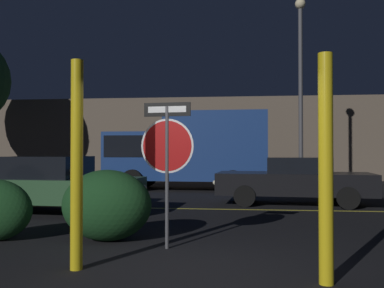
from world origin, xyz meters
The scene contains 11 objects.
ground_plane centered at (0.00, 0.00, 0.00)m, with size 260.00×260.00×0.00m, color black.
road_center_stripe centered at (0.00, 5.92, 0.00)m, with size 42.31×0.12×0.01m, color gold.
stop_sign centered at (-0.57, 1.25, 1.61)m, with size 0.86×0.12×2.32m.
yellow_pole_left centered at (-1.54, -0.07, 1.37)m, with size 0.16×0.16×2.74m, color yellow.
yellow_pole_right centered at (1.57, -0.35, 1.35)m, with size 0.17×0.17×2.69m, color yellow.
hedge_bush_2 centered at (-1.70, 1.72, 0.61)m, with size 1.56×1.14×1.22m, color #19421E.
passing_car_2 centered at (-4.06, 4.82, 0.70)m, with size 4.46×2.28×1.41m.
passing_car_3 centered at (2.18, 7.21, 0.69)m, with size 4.61×2.17×1.36m.
delivery_truck centered at (-1.49, 11.68, 1.62)m, with size 6.47×2.69×3.09m.
street_lamp centered at (2.87, 10.79, 4.34)m, with size 0.39×0.39×7.26m.
building_backdrop centered at (2.35, 19.59, 2.23)m, with size 30.82×4.22×4.47m, color #6B5B4C.
Camera 1 is at (0.57, -5.46, 1.55)m, focal length 40.00 mm.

